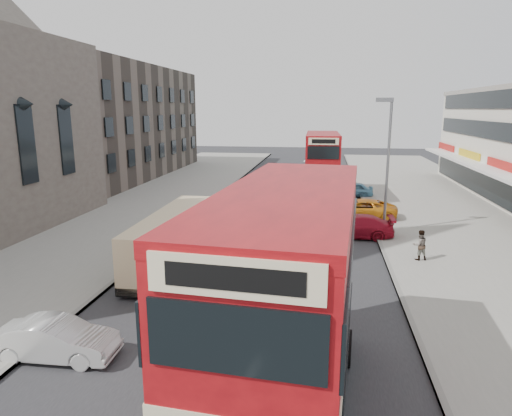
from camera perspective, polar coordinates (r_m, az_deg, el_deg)
The scene contains 16 objects.
road_surface at distance 30.45m, azimuth 3.06°, elevation -1.72°, with size 12.00×90.00×0.01m, color #28282B.
pavement_right at distance 31.65m, azimuth 25.24°, elevation -2.24°, with size 12.00×90.00×0.15m, color gray.
pavement_left at distance 33.74m, azimuth -17.67°, elevation -0.76°, with size 12.00×90.00×0.15m, color gray.
kerb_left at distance 31.59m, azimuth -8.02°, elevation -1.16°, with size 0.20×90.00×0.16m, color gray.
kerb_right at distance 30.47m, azimuth 14.55°, elevation -1.96°, with size 0.20×90.00×0.16m, color gray.
brick_terrace at distance 53.51m, azimuth -19.30°, elevation 10.27°, with size 14.00×28.00×12.00m, color #66594C.
street_lamp at distance 27.75m, azimuth 16.36°, elevation 6.43°, with size 1.00×0.20×8.12m.
bus_main at distance 10.64m, azimuth 4.04°, elevation -12.83°, with size 3.50×10.37×5.61m.
bus_second at distance 37.95m, azimuth 8.42°, elevation 5.33°, with size 2.84×9.71×5.34m.
coach at distance 22.12m, azimuth -10.07°, elevation -3.65°, with size 2.43×9.03×2.39m.
car_left_front at distance 15.48m, azimuth -24.14°, elevation -15.05°, with size 1.31×3.77×1.24m, color silver.
car_right_a at distance 27.17m, azimuth 12.33°, elevation -2.29°, with size 1.90×4.67×1.36m, color #A71023.
car_right_b at distance 31.81m, azimuth 13.13°, elevation -0.15°, with size 2.28×4.94×1.37m, color orange.
car_right_c at distance 39.69m, azimuth 11.98°, elevation 2.34°, with size 1.53×3.79×1.29m, color #60A2C0.
pedestrian_near at distance 23.62m, azimuth 20.17°, elevation -4.42°, with size 0.57×0.39×1.54m, color gray.
cyclist at distance 28.28m, azimuth 11.11°, elevation -1.75°, with size 0.59×1.69×1.91m.
Camera 1 is at (2.85, -9.37, 7.52)m, focal length 31.37 mm.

